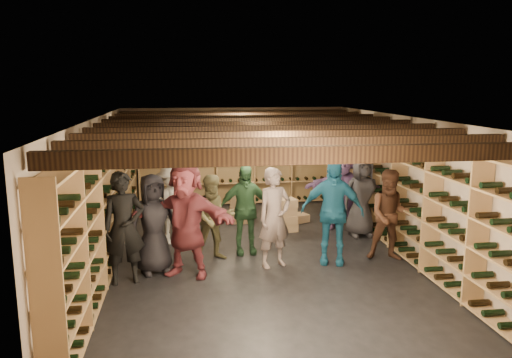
{
  "coord_description": "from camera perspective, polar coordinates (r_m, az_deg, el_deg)",
  "views": [
    {
      "loc": [
        -1.26,
        -8.37,
        2.97
      ],
      "look_at": [
        -0.01,
        0.2,
        1.32
      ],
      "focal_mm": 35.0,
      "sensor_mm": 36.0,
      "label": 1
    }
  ],
  "objects": [
    {
      "name": "wine_rack_right",
      "position": [
        9.4,
        15.95,
        -1.25
      ],
      "size": [
        0.32,
        7.5,
        2.15
      ],
      "color": "#A3824F",
      "rests_on": "ground"
    },
    {
      "name": "wine_rack_back",
      "position": [
        12.41,
        -2.37,
        2.0
      ],
      "size": [
        4.7,
        0.3,
        2.15
      ],
      "color": "#A3824F",
      "rests_on": "ground"
    },
    {
      "name": "crate_stack_left",
      "position": [
        10.87,
        -1.63,
        -3.21
      ],
      "size": [
        0.52,
        0.36,
        0.68
      ],
      "rotation": [
        0.0,
        0.0,
        -0.06
      ],
      "color": "#A48056",
      "rests_on": "ground"
    },
    {
      "name": "person_10",
      "position": [
        8.79,
        -1.31,
        -3.52
      ],
      "size": [
        0.95,
        0.44,
        1.59
      ],
      "primitive_type": "imported",
      "rotation": [
        0.0,
        0.0,
        0.05
      ],
      "color": "#294F2E",
      "rests_on": "ground"
    },
    {
      "name": "ceiling_joists",
      "position": [
        8.49,
        0.26,
        6.01
      ],
      "size": [
        5.4,
        7.12,
        0.18
      ],
      "color": "black",
      "rests_on": "ground"
    },
    {
      "name": "person_12",
      "position": [
        10.03,
        11.98,
        -1.96
      ],
      "size": [
        0.8,
        0.54,
        1.59
      ],
      "primitive_type": "imported",
      "rotation": [
        0.0,
        0.0,
        0.05
      ],
      "color": "#38373D",
      "rests_on": "ground"
    },
    {
      "name": "person_0",
      "position": [
        8.06,
        -11.63,
        -5.04
      ],
      "size": [
        0.9,
        0.73,
        1.6
      ],
      "primitive_type": "imported",
      "rotation": [
        0.0,
        0.0,
        0.31
      ],
      "color": "black",
      "rests_on": "ground"
    },
    {
      "name": "ceiling",
      "position": [
        8.48,
        0.26,
        6.95
      ],
      "size": [
        5.5,
        8.0,
        0.01
      ],
      "primitive_type": "cube",
      "color": "beige",
      "rests_on": "walls"
    },
    {
      "name": "person_4",
      "position": [
        8.4,
        8.7,
        -3.71
      ],
      "size": [
        1.12,
        0.71,
        1.77
      ],
      "primitive_type": "imported",
      "rotation": [
        0.0,
        0.0,
        -0.29
      ],
      "color": "#1A5C80",
      "rests_on": "ground"
    },
    {
      "name": "person_8",
      "position": [
        8.76,
        15.15,
        -4.03
      ],
      "size": [
        0.89,
        0.77,
        1.57
      ],
      "primitive_type": "imported",
      "rotation": [
        0.0,
        0.0,
        -0.26
      ],
      "color": "#46291B",
      "rests_on": "ground"
    },
    {
      "name": "person_11",
      "position": [
        10.41,
        9.87,
        -1.19
      ],
      "size": [
        1.63,
        0.92,
        1.67
      ],
      "primitive_type": "imported",
      "rotation": [
        0.0,
        0.0,
        -0.3
      ],
      "color": "#845D9B",
      "rests_on": "ground"
    },
    {
      "name": "walls",
      "position": [
        8.65,
        0.26,
        -1.01
      ],
      "size": [
        5.52,
        8.02,
        2.4
      ],
      "color": "#BAA791",
      "rests_on": "ground"
    },
    {
      "name": "ground",
      "position": [
        8.97,
        0.25,
        -8.53
      ],
      "size": [
        8.0,
        8.0,
        0.0
      ],
      "primitive_type": "plane",
      "color": "black",
      "rests_on": "ground"
    },
    {
      "name": "wine_rack_left",
      "position": [
        8.68,
        -16.78,
        -2.27
      ],
      "size": [
        0.32,
        7.5,
        2.15
      ],
      "color": "#A3824F",
      "rests_on": "ground"
    },
    {
      "name": "person_9",
      "position": [
        9.48,
        -9.61,
        -2.85
      ],
      "size": [
        1.09,
        0.81,
        1.51
      ],
      "primitive_type": "imported",
      "rotation": [
        0.0,
        0.0,
        0.28
      ],
      "color": "#B5AFA6",
      "rests_on": "ground"
    },
    {
      "name": "person_7",
      "position": [
        8.16,
        2.13,
        -4.44
      ],
      "size": [
        0.71,
        0.6,
        1.65
      ],
      "primitive_type": "imported",
      "rotation": [
        0.0,
        0.0,
        0.4
      ],
      "color": "slate",
      "rests_on": "ground"
    },
    {
      "name": "person_2",
      "position": [
        8.5,
        -4.8,
        -4.45
      ],
      "size": [
        0.79,
        0.66,
        1.48
      ],
      "primitive_type": "imported",
      "rotation": [
        0.0,
        0.0,
        0.15
      ],
      "color": "brown",
      "rests_on": "ground"
    },
    {
      "name": "crate_loose",
      "position": [
        10.96,
        4.62,
        -4.5
      ],
      "size": [
        0.59,
        0.5,
        0.17
      ],
      "primitive_type": "cube",
      "rotation": [
        0.0,
        0.0,
        0.39
      ],
      "color": "#A48056",
      "rests_on": "ground"
    },
    {
      "name": "crate_stack_right",
      "position": [
        10.21,
        3.12,
        -4.14
      ],
      "size": [
        0.56,
        0.44,
        0.68
      ],
      "rotation": [
        0.0,
        0.0,
        0.23
      ],
      "color": "#A48056",
      "rests_on": "ground"
    },
    {
      "name": "person_1",
      "position": [
        7.74,
        -14.87,
        -5.44
      ],
      "size": [
        0.69,
        0.53,
        1.71
      ],
      "primitive_type": "imported",
      "rotation": [
        0.0,
        0.0,
        0.2
      ],
      "color": "black",
      "rests_on": "ground"
    },
    {
      "name": "person_5",
      "position": [
        7.81,
        -8.03,
        -4.56
      ],
      "size": [
        1.77,
        1.19,
        1.83
      ],
      "primitive_type": "imported",
      "rotation": [
        0.0,
        0.0,
        -0.42
      ],
      "color": "brown",
      "rests_on": "ground"
    }
  ]
}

